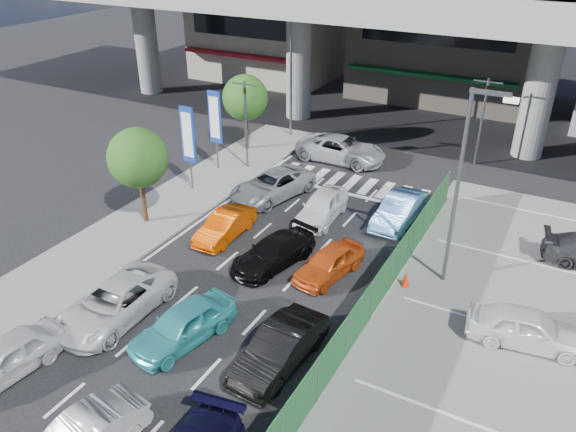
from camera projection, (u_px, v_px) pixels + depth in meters
The scene contains 26 objects.
ground at pixel (219, 310), 21.32m from camera, with size 120.00×120.00×0.00m, color black.
parking_lot at pixel (533, 375), 18.25m from camera, with size 12.00×28.00×0.06m, color slate.
sidewalk_left at pixel (146, 221), 27.32m from camera, with size 4.00×30.00×0.12m, color slate.
fence_run at pixel (360, 318), 19.45m from camera, with size 0.16×22.00×1.80m, color #1D5528, non-canonical shape.
building_west at pixel (271, 1), 49.71m from camera, with size 12.00×10.90×13.00m.
traffic_light_left at pixel (245, 103), 31.35m from camera, with size 1.60×1.24×5.20m.
traffic_light_right at pixel (485, 100), 31.88m from camera, with size 1.60×1.24×5.20m.
street_lamp_right at pixel (464, 175), 20.71m from camera, with size 1.65×0.22×8.00m.
street_lamp_left at pixel (293, 66), 35.66m from camera, with size 1.65×0.22×8.00m.
signboard_near at pixel (188, 137), 29.08m from camera, with size 0.80×0.14×4.70m.
signboard_far at pixel (215, 120), 31.57m from camera, with size 0.80×0.14×4.70m.
tree_near at pixel (138, 158), 25.75m from camera, with size 2.80×2.80×4.80m.
tree_far at pixel (245, 98), 34.22m from camera, with size 2.80×2.80×4.80m.
van_white_back_left at pixel (5, 358), 18.04m from camera, with size 1.56×3.87×1.32m, color silver.
sedan_white_mid_left at pixel (115, 302), 20.59m from camera, with size 2.29×4.97×1.38m, color silver.
taxi_teal_mid at pixel (183, 325), 19.46m from camera, with size 1.63×4.05×1.38m, color teal.
hatch_black_mid_right at pixel (280, 349), 18.39m from camera, with size 1.46×4.19×1.38m, color black.
taxi_orange_left at pixel (225, 226), 25.83m from camera, with size 1.29×3.69×1.22m, color #BD3C00.
sedan_black_mid at pixel (274, 252), 23.80m from camera, with size 1.70×4.19×1.22m, color black.
taxi_orange_right at pixel (329, 263), 23.08m from camera, with size 1.45×3.61×1.23m, color #C84512.
wagon_silver_front_left at pixel (272, 185), 29.51m from camera, with size 2.29×4.97×1.38m, color #9DA1A4.
sedan_white_front_mid at pixel (322, 206), 27.35m from camera, with size 1.63×4.05×1.38m, color white.
kei_truck_front_right at pixel (400, 210), 27.03m from camera, with size 1.46×4.19×1.38m, color #5A8CD2.
crossing_wagon_silver at pixel (341, 149), 33.87m from camera, with size 2.49×5.40×1.50m, color #AEB1B5.
parked_sedan_white at pixel (527, 327), 19.25m from camera, with size 1.60×3.99×1.36m, color silver.
traffic_cone at pixel (406, 279), 22.44m from camera, with size 0.35×0.35×0.67m, color #F72E0D.
Camera 1 is at (10.45, -13.78, 13.24)m, focal length 35.00 mm.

